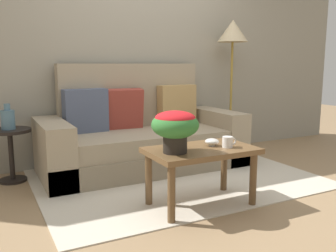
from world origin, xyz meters
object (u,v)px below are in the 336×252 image
at_px(potted_plant, 175,125).
at_px(table_vase, 8,119).
at_px(couch, 141,138).
at_px(snack_bowl, 212,142).
at_px(floor_lamp, 232,43).
at_px(coffee_table, 201,157).
at_px(side_table, 11,145).
at_px(coffee_mug, 228,142).

height_order(potted_plant, table_vase, potted_plant).
distance_m(couch, snack_bowl, 1.25).
xyz_separation_m(couch, floor_lamp, (1.35, 0.18, 1.07)).
height_order(couch, coffee_table, couch).
xyz_separation_m(side_table, floor_lamp, (2.67, 0.06, 1.05)).
distance_m(side_table, snack_bowl, 1.97).
relative_size(potted_plant, snack_bowl, 3.09).
height_order(side_table, coffee_mug, coffee_mug).
xyz_separation_m(potted_plant, coffee_mug, (0.46, -0.04, -0.16)).
xyz_separation_m(coffee_table, potted_plant, (-0.26, -0.04, 0.29)).
relative_size(floor_lamp, coffee_mug, 13.36).
bearing_deg(coffee_mug, couch, 98.38).
bearing_deg(snack_bowl, couch, 95.23).
relative_size(couch, potted_plant, 6.07).
xyz_separation_m(coffee_table, coffee_mug, (0.20, -0.08, 0.12)).
bearing_deg(potted_plant, couch, 78.40).
bearing_deg(couch, side_table, 175.04).
relative_size(couch, floor_lamp, 1.29).
distance_m(couch, floor_lamp, 1.73).
bearing_deg(couch, table_vase, 175.51).
xyz_separation_m(couch, side_table, (-1.32, 0.11, 0.03)).
height_order(potted_plant, coffee_mug, potted_plant).
height_order(coffee_table, potted_plant, potted_plant).
bearing_deg(couch, coffee_mug, -81.62).
bearing_deg(table_vase, snack_bowl, -42.82).
distance_m(potted_plant, coffee_mug, 0.49).
distance_m(floor_lamp, table_vase, 2.79).
height_order(side_table, floor_lamp, floor_lamp).
distance_m(couch, table_vase, 1.36).
bearing_deg(coffee_table, table_vase, 134.14).
height_order(snack_bowl, table_vase, table_vase).
distance_m(floor_lamp, potted_plant, 2.30).
height_order(couch, side_table, couch).
height_order(couch, coffee_mug, couch).
bearing_deg(side_table, snack_bowl, -43.19).
xyz_separation_m(side_table, potted_plant, (1.05, -1.41, 0.33)).
height_order(potted_plant, snack_bowl, potted_plant).
xyz_separation_m(couch, coffee_table, (-0.01, -1.25, 0.07)).
bearing_deg(table_vase, side_table, 54.18).
relative_size(couch, side_table, 4.17).
bearing_deg(coffee_table, snack_bowl, 12.55).
xyz_separation_m(floor_lamp, snack_bowl, (-1.24, -1.40, -0.90)).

